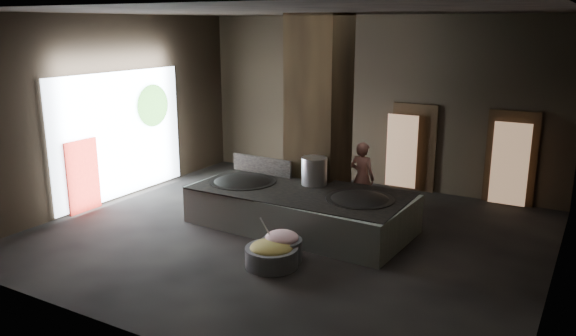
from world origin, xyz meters
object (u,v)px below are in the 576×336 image
Objects in this scene: hearth_platform at (300,209)px; stock_pot at (314,171)px; wok_right at (360,203)px; cook at (362,178)px; meat_basin at (282,250)px; veg_basin at (272,257)px; wok_left at (243,185)px.

hearth_platform is 0.91m from stock_pot.
wok_right is 1.63m from cook.
cook reaches higher than meat_basin.
stock_pot is at bearing 100.49° from veg_basin.
meat_basin is (0.03, 0.31, 0.03)m from veg_basin.
wok_right is 2.02m from meat_basin.
wok_right is at bearing 68.50° from veg_basin.
veg_basin is (-0.24, -3.60, -0.66)m from cook.
cook is (0.72, 1.02, -0.29)m from stock_pot.
wok_left reaches higher than wok_right.
cook reaches higher than hearth_platform.
veg_basin is 1.29× the size of meat_basin.
cook is at bearing 66.55° from hearth_platform.
cook is at bearing 110.95° from wok_right.
hearth_platform is 1.80m from cook.
veg_basin is 0.31m from meat_basin.
veg_basin is (0.48, -2.59, -0.95)m from stock_pot.
cook is (2.22, 1.62, 0.09)m from wok_left.
hearth_platform is 2.79× the size of cook.
hearth_platform is 1.83m from meat_basin.
cook reaches higher than veg_basin.
cook is (0.77, 1.57, 0.43)m from hearth_platform.
cook is at bearing 54.74° from stock_pot.
wok_right is at bearing 4.81° from hearth_platform.
cook is 3.67m from veg_basin.
wok_left is 1.96× the size of meat_basin.
hearth_platform is 3.17× the size of wok_left.
wok_right is at bearing -21.04° from stock_pot.
meat_basin is at bearing 94.84° from cook.
wok_right is 0.82× the size of cook.
wok_right is 1.83× the size of meat_basin.
cook is at bearing 36.08° from wok_left.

